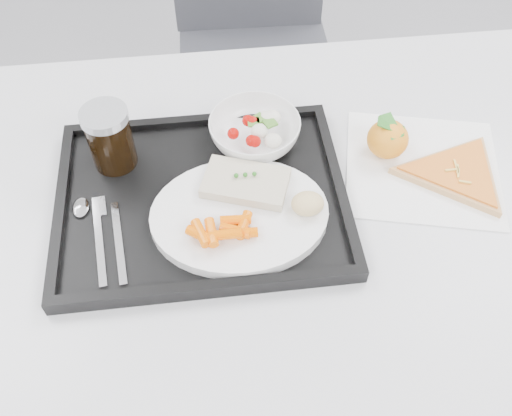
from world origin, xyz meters
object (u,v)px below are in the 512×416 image
dinner_plate (239,215)px  cola_glass (110,137)px  salad_bowl (255,132)px  table (259,228)px  chair (254,27)px  tangerine (388,139)px  pizza_slice (457,173)px  tray (202,199)px

dinner_plate → cola_glass: size_ratio=2.50×
dinner_plate → salad_bowl: (0.04, 0.16, 0.01)m
dinner_plate → table: bearing=47.2°
salad_bowl → cola_glass: 0.24m
chair → tangerine: bearing=-78.3°
salad_bowl → pizza_slice: (0.32, -0.11, -0.03)m
chair → tangerine: size_ratio=11.80×
table → dinner_plate: 0.10m
table → tray: size_ratio=2.67×
dinner_plate → cola_glass: cola_glass is taller
table → dinner_plate: bearing=-132.8°
table → chair: size_ratio=1.29×
dinner_plate → salad_bowl: bearing=75.3°
tray → tangerine: bearing=12.5°
dinner_plate → pizza_slice: 0.37m
table → pizza_slice: 0.34m
tangerine → pizza_slice: size_ratio=0.30×
cola_glass → pizza_slice: size_ratio=0.42×
chair → salad_bowl: chair is taller
tray → dinner_plate: (0.05, -0.05, 0.02)m
salad_bowl → tangerine: 0.22m
table → cola_glass: 0.28m
chair → cola_glass: chair is taller
dinner_plate → tangerine: size_ratio=3.43×
tray → pizza_slice: 0.42m
dinner_plate → pizza_slice: dinner_plate is taller
table → cola_glass: cola_glass is taller
chair → dinner_plate: chair is taller
tray → tangerine: tangerine is taller
tray → salad_bowl: bearing=48.5°
chair → salad_bowl: (-0.07, -0.66, 0.25)m
tray → cola_glass: size_ratio=4.17×
dinner_plate → cola_glass: 0.24m
salad_bowl → chair: bearing=83.7°
chair → tray: bearing=-102.5°
salad_bowl → cola_glass: cola_glass is taller
salad_bowl → pizza_slice: salad_bowl is taller
tangerine → pizza_slice: tangerine is taller
cola_glass → chair: bearing=65.7°
table → chair: bearing=84.1°
pizza_slice → dinner_plate: bearing=-171.6°
table → tangerine: size_ratio=15.23×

